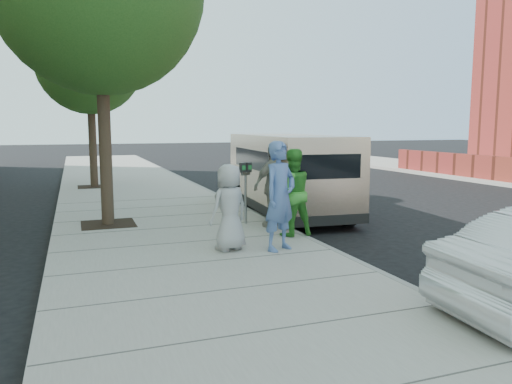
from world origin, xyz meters
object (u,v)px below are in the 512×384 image
at_px(tree_far, 90,57).
at_px(person_officer, 280,196).
at_px(person_gray_shirt, 229,207).
at_px(person_striped_polo, 275,186).
at_px(parking_meter, 246,180).
at_px(van, 287,172).
at_px(person_green_shirt, 292,193).

bearing_deg(tree_far, person_officer, -76.18).
bearing_deg(person_gray_shirt, tree_far, -101.20).
bearing_deg(person_officer, person_striped_polo, 43.43).
distance_m(parking_meter, person_gray_shirt, 2.51).
bearing_deg(parking_meter, tree_far, 92.69).
bearing_deg(person_gray_shirt, parking_meter, -136.71).
relative_size(van, person_gray_shirt, 3.76).
relative_size(person_green_shirt, person_gray_shirt, 1.14).
height_order(tree_far, person_officer, tree_far).
height_order(tree_far, van, tree_far).
relative_size(tree_far, person_officer, 3.26).
xyz_separation_m(tree_far, person_officer, (2.75, -11.19, -3.74)).
bearing_deg(van, tree_far, 127.88).
xyz_separation_m(person_officer, person_gray_shirt, (-0.87, 0.31, -0.21)).
distance_m(person_green_shirt, person_striped_polo, 0.92).
distance_m(tree_far, person_officer, 12.11).
bearing_deg(person_officer, person_gray_shirt, 133.37).
relative_size(tree_far, van, 1.09).
relative_size(van, person_striped_polo, 3.18).
distance_m(person_gray_shirt, person_striped_polo, 2.28).
bearing_deg(person_striped_polo, tree_far, -83.09).
xyz_separation_m(person_officer, person_striped_polo, (0.70, 1.96, -0.06)).
distance_m(van, person_officer, 4.61).
bearing_deg(parking_meter, person_officer, -111.13).
bearing_deg(tree_far, van, -56.08).
bearing_deg(parking_meter, person_green_shirt, -88.61).
xyz_separation_m(tree_far, van, (4.72, -7.02, -3.74)).
bearing_deg(person_officer, tree_far, 76.92).
height_order(person_officer, person_green_shirt, person_officer).
xyz_separation_m(person_gray_shirt, person_striped_polo, (1.57, 1.65, 0.14)).
relative_size(van, person_green_shirt, 3.31).
xyz_separation_m(tree_far, person_striped_polo, (3.45, -9.23, -3.80)).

